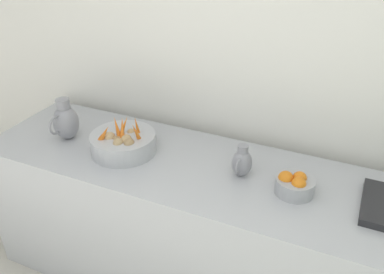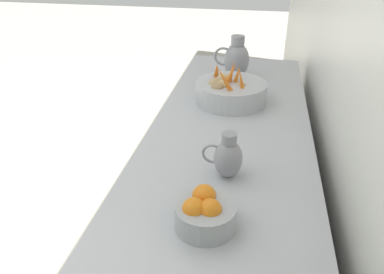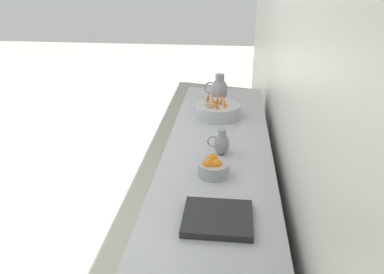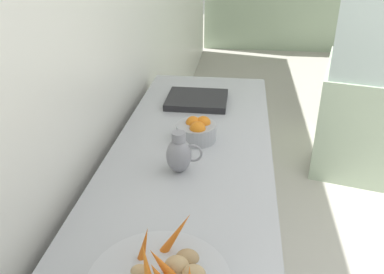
{
  "view_description": "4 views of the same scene",
  "coord_description": "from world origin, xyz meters",
  "views": [
    {
      "loc": [
        0.2,
        0.49,
        2.09
      ],
      "look_at": [
        -1.42,
        -0.24,
        1.09
      ],
      "focal_mm": 38.3,
      "sensor_mm": 36.0,
      "label": 1
    },
    {
      "loc": [
        -1.59,
        1.15,
        1.67
      ],
      "look_at": [
        -1.35,
        -0.12,
        0.96
      ],
      "focal_mm": 35.21,
      "sensor_mm": 36.0,
      "label": 2
    },
    {
      "loc": [
        -1.55,
        2.29,
        2.03
      ],
      "look_at": [
        -1.3,
        -0.06,
        0.96
      ],
      "focal_mm": 35.98,
      "sensor_mm": 36.0,
      "label": 3
    },
    {
      "loc": [
        -1.27,
        -1.39,
        1.76
      ],
      "look_at": [
        -1.44,
        -0.06,
        1.06
      ],
      "focal_mm": 37.7,
      "sensor_mm": 36.0,
      "label": 4
    }
  ],
  "objects": [
    {
      "name": "counter_sink_basin",
      "position": [
        -1.51,
        0.74,
        0.89
      ],
      "size": [
        0.34,
        0.3,
        0.04
      ],
      "primitive_type": "cube",
      "color": "#232326",
      "rests_on": "prep_counter"
    },
    {
      "name": "orange_bowl",
      "position": [
        -1.46,
        0.28,
        0.93
      ],
      "size": [
        0.19,
        0.19,
        0.11
      ],
      "color": "#9EA0A5",
      "rests_on": "prep_counter"
    },
    {
      "name": "metal_pitcher_short",
      "position": [
        -1.5,
        0.0,
        0.96
      ],
      "size": [
        0.15,
        0.1,
        0.18
      ],
      "color": "gray",
      "rests_on": "prep_counter"
    }
  ]
}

